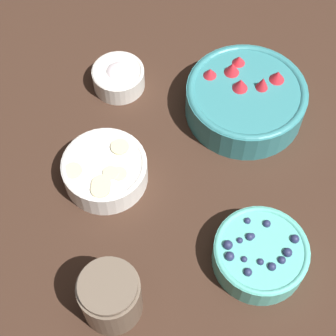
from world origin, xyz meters
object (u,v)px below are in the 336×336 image
(bowl_cream, at_px, (118,76))
(jar_chocolate, at_px, (111,297))
(bowl_bananas, at_px, (105,169))
(bowl_blueberries, at_px, (260,254))
(bowl_strawberries, at_px, (246,98))

(bowl_cream, xyz_separation_m, jar_chocolate, (0.44, -0.04, 0.02))
(bowl_bananas, distance_m, jar_chocolate, 0.23)
(bowl_blueberries, xyz_separation_m, bowl_bananas, (-0.18, -0.24, 0.00))
(bowl_bananas, bearing_deg, jar_chocolate, -0.27)
(bowl_bananas, relative_size, bowl_cream, 1.47)
(jar_chocolate, bearing_deg, bowl_strawberries, 142.72)
(bowl_cream, bearing_deg, bowl_strawberries, 69.37)
(bowl_bananas, bearing_deg, bowl_blueberries, 52.78)
(bowl_strawberries, distance_m, bowl_blueberries, 0.30)
(bowl_bananas, bearing_deg, bowl_strawberries, 114.37)
(bowl_strawberries, bearing_deg, bowl_cream, -110.63)
(bowl_bananas, height_order, jar_chocolate, jar_chocolate)
(bowl_cream, height_order, jar_chocolate, jar_chocolate)
(bowl_blueberries, distance_m, bowl_cream, 0.44)
(bowl_strawberries, distance_m, jar_chocolate, 0.44)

